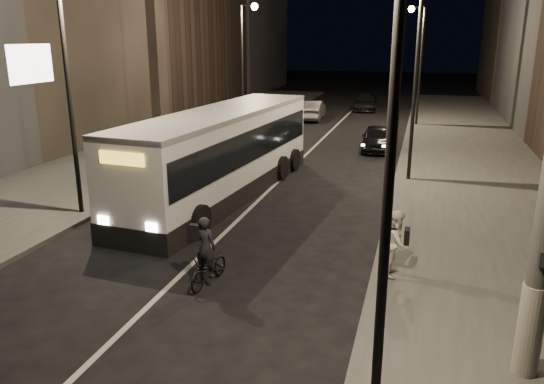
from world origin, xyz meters
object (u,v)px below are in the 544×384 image
Objects in this scene: streetlight_left_near at (73,64)px; car_far at (365,102)px; cyclist_on_bicycle at (208,262)px; car_near at (377,138)px; streetlight_right_mid at (411,58)px; car_mid at (312,110)px; streetlight_right_near at (375,101)px; utility_pole at (542,254)px; city_bus at (222,150)px; streetlight_right_far at (418,50)px; pedestrian_woman at (397,243)px; streetlight_left_far at (246,51)px.

streetlight_left_near is 1.64× the size of car_far.
cyclist_on_bicycle reaches higher than car_near.
streetlight_right_mid is at bearing 78.76° from cyclist_on_bicycle.
streetlight_left_near is 1.77× the size of car_mid.
streetlight_right_near is 1.35× the size of utility_pole.
city_bus is 6.75× the size of cyclist_on_bicycle.
streetlight_right_mid and streetlight_right_far have the same top height.
cyclist_on_bicycle is 0.47× the size of car_near.
streetlight_right_near is 1.00× the size of streetlight_right_mid.
streetlight_right_far is at bearing 169.64° from car_mid.
utility_pole reaches higher than cyclist_on_bicycle.
utility_pole is at bearing 34.88° from streetlight_right_near.
pedestrian_woman is at bearing -35.09° from city_bus.
car_near is at bearing 102.58° from utility_pole.
streetlight_left_near is (-10.66, 8.00, 0.00)m from streetlight_right_near.
car_far is at bearing 100.66° from utility_pole.
car_near is at bearing 94.38° from streetlight_right_near.
city_bus is 2.84× the size of car_mid.
streetlight_right_far is 4.59× the size of pedestrian_woman.
cyclist_on_bicycle is at bearing 137.04° from streetlight_right_near.
streetlight_right_mid is 4.59× the size of pedestrian_woman.
streetlight_right_mid is 11.14m from pedestrian_woman.
car_mid is at bearing 115.60° from car_near.
streetlight_right_near is 32.00m from streetlight_right_far.
streetlight_left_near is 0.62× the size of city_bus.
pedestrian_woman is 34.47m from car_far.
car_near is at bearing -100.45° from streetlight_right_far.
car_near is (5.20, 10.76, -1.19)m from city_bus.
city_bus is at bearing 134.85° from utility_pole.
streetlight_right_near is 23.15m from car_near.
streetlight_left_near is at bearing 84.31° from pedestrian_woman.
car_far is at bearing -119.10° from car_mid.
car_far is (-4.54, 34.17, -0.33)m from pedestrian_woman.
streetlight_left_far is at bearing -150.64° from streetlight_right_far.
pedestrian_woman is 0.36× the size of car_far.
car_mid is at bearing 83.01° from streetlight_left_near.
city_bus is 8.29m from cyclist_on_bicycle.
utility_pole is at bearing -82.74° from car_far.
streetlight_right_mid reaches higher than utility_pole.
streetlight_right_near is 1.64× the size of car_far.
streetlight_right_near and streetlight_left_far have the same top height.
pedestrian_woman is (10.93, -20.27, -4.32)m from streetlight_left_far.
streetlight_right_mid is 1.99× the size of car_near.
utility_pole is 1.21× the size of car_far.
streetlight_left_near reaches higher than car_near.
cyclist_on_bicycle is 35.83m from car_far.
streetlight_right_near reaches higher than car_far.
utility_pole is at bearing -39.88° from city_bus.
streetlight_right_far is 12.24m from streetlight_left_far.
streetlight_right_mid is 24.72m from car_far.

